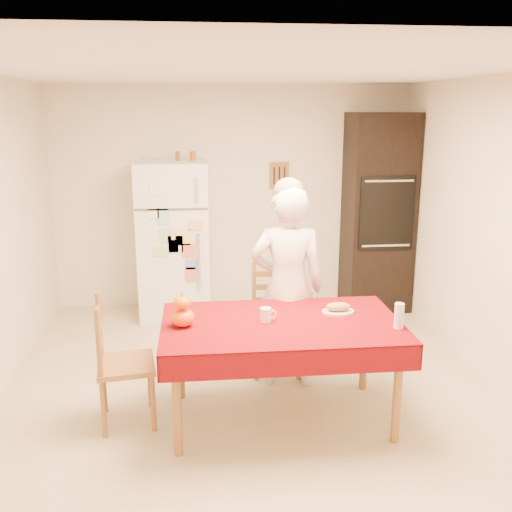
{
  "coord_description": "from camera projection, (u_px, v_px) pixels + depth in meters",
  "views": [
    {
      "loc": [
        -0.39,
        -4.22,
        2.23
      ],
      "look_at": [
        0.07,
        0.2,
        1.08
      ],
      "focal_mm": 40.0,
      "sensor_mm": 36.0,
      "label": 1
    }
  ],
  "objects": [
    {
      "name": "floor",
      "position": [
        250.0,
        390.0,
        4.66
      ],
      "size": [
        4.5,
        4.5,
        0.0
      ],
      "primitive_type": "plane",
      "color": "tan",
      "rests_on": "ground"
    },
    {
      "name": "room_shell",
      "position": [
        249.0,
        193.0,
        4.26
      ],
      "size": [
        4.02,
        4.52,
        2.51
      ],
      "color": "beige",
      "rests_on": "ground"
    },
    {
      "name": "refrigerator",
      "position": [
        174.0,
        240.0,
        6.19
      ],
      "size": [
        0.75,
        0.74,
        1.7
      ],
      "color": "white",
      "rests_on": "floor"
    },
    {
      "name": "oven_cabinet",
      "position": [
        378.0,
        213.0,
        6.4
      ],
      "size": [
        0.7,
        0.62,
        2.2
      ],
      "color": "black",
      "rests_on": "floor"
    },
    {
      "name": "dining_table",
      "position": [
        281.0,
        331.0,
        4.07
      ],
      "size": [
        1.7,
        1.0,
        0.76
      ],
      "color": "brown",
      "rests_on": "floor"
    },
    {
      "name": "chair_far",
      "position": [
        275.0,
        314.0,
        4.95
      ],
      "size": [
        0.44,
        0.42,
        0.95
      ],
      "rotation": [
        0.0,
        0.0,
        -0.05
      ],
      "color": "brown",
      "rests_on": "floor"
    },
    {
      "name": "chair_left",
      "position": [
        116.0,
        358.0,
        4.06
      ],
      "size": [
        0.46,
        0.47,
        0.95
      ],
      "rotation": [
        0.0,
        0.0,
        1.71
      ],
      "color": "brown",
      "rests_on": "floor"
    },
    {
      "name": "seated_woman",
      "position": [
        287.0,
        287.0,
        4.61
      ],
      "size": [
        0.65,
        0.46,
        1.66
      ],
      "primitive_type": "imported",
      "rotation": [
        0.0,
        0.0,
        3.03
      ],
      "color": "silver",
      "rests_on": "floor"
    },
    {
      "name": "coffee_mug",
      "position": [
        266.0,
        315.0,
        4.05
      ],
      "size": [
        0.08,
        0.08,
        0.1
      ],
      "primitive_type": "cylinder",
      "color": "white",
      "rests_on": "dining_table"
    },
    {
      "name": "pumpkin_lower",
      "position": [
        183.0,
        317.0,
        3.96
      ],
      "size": [
        0.17,
        0.17,
        0.13
      ],
      "primitive_type": "ellipsoid",
      "color": "#EC4D05",
      "rests_on": "dining_table"
    },
    {
      "name": "pumpkin_upper",
      "position": [
        182.0,
        303.0,
        3.93
      ],
      "size": [
        0.12,
        0.12,
        0.09
      ],
      "primitive_type": "ellipsoid",
      "color": "#CC5304",
      "rests_on": "pumpkin_lower"
    },
    {
      "name": "wine_glass",
      "position": [
        399.0,
        316.0,
        3.93
      ],
      "size": [
        0.07,
        0.07,
        0.18
      ],
      "primitive_type": "cylinder",
      "color": "white",
      "rests_on": "dining_table"
    },
    {
      "name": "bread_plate",
      "position": [
        338.0,
        312.0,
        4.23
      ],
      "size": [
        0.24,
        0.24,
        0.02
      ],
      "primitive_type": "cylinder",
      "color": "silver",
      "rests_on": "dining_table"
    },
    {
      "name": "bread_loaf",
      "position": [
        338.0,
        307.0,
        4.22
      ],
      "size": [
        0.18,
        0.1,
        0.06
      ],
      "primitive_type": "ellipsoid",
      "color": "#A78052",
      "rests_on": "bread_plate"
    },
    {
      "name": "spice_jar_left",
      "position": [
        178.0,
        156.0,
        6.02
      ],
      "size": [
        0.05,
        0.05,
        0.1
      ],
      "primitive_type": "cylinder",
      "color": "brown",
      "rests_on": "refrigerator"
    },
    {
      "name": "spice_jar_mid",
      "position": [
        192.0,
        156.0,
        6.04
      ],
      "size": [
        0.05,
        0.05,
        0.1
      ],
      "primitive_type": "cylinder",
      "color": "brown",
      "rests_on": "refrigerator"
    },
    {
      "name": "spice_jar_right",
      "position": [
        194.0,
        156.0,
        6.04
      ],
      "size": [
        0.05,
        0.05,
        0.1
      ],
      "primitive_type": "cylinder",
      "color": "#965A1B",
      "rests_on": "refrigerator"
    }
  ]
}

